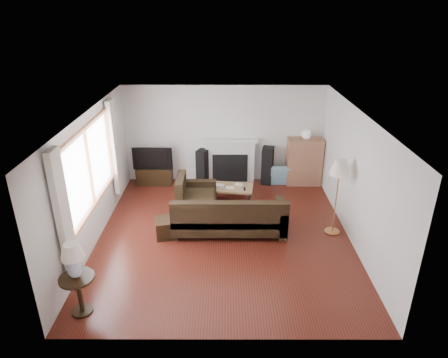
{
  "coord_description": "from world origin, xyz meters",
  "views": [
    {
      "loc": [
        0.02,
        -6.93,
        4.32
      ],
      "look_at": [
        0.0,
        0.3,
        1.1
      ],
      "focal_mm": 32.0,
      "sensor_mm": 36.0,
      "label": 1
    }
  ],
  "objects_px": {
    "side_table": "(80,295)",
    "bookshelf": "(304,162)",
    "sectional_sofa": "(229,215)",
    "coffee_table": "(230,194)",
    "floor_lamp": "(336,197)",
    "tv_stand": "(155,175)"
  },
  "relations": [
    {
      "from": "side_table",
      "to": "bookshelf",
      "type": "bearing_deg",
      "value": 48.43
    },
    {
      "from": "coffee_table",
      "to": "floor_lamp",
      "type": "relative_size",
      "value": 0.66
    },
    {
      "from": "sectional_sofa",
      "to": "coffee_table",
      "type": "distance_m",
      "value": 1.33
    },
    {
      "from": "coffee_table",
      "to": "side_table",
      "type": "relative_size",
      "value": 1.63
    },
    {
      "from": "floor_lamp",
      "to": "coffee_table",
      "type": "bearing_deg",
      "value": 147.47
    },
    {
      "from": "sectional_sofa",
      "to": "coffee_table",
      "type": "relative_size",
      "value": 2.35
    },
    {
      "from": "bookshelf",
      "to": "side_table",
      "type": "bearing_deg",
      "value": -131.57
    },
    {
      "from": "tv_stand",
      "to": "bookshelf",
      "type": "xyz_separation_m",
      "value": [
        3.83,
        0.01,
        0.38
      ]
    },
    {
      "from": "tv_stand",
      "to": "floor_lamp",
      "type": "height_order",
      "value": "floor_lamp"
    },
    {
      "from": "side_table",
      "to": "coffee_table",
      "type": "bearing_deg",
      "value": 57.85
    },
    {
      "from": "bookshelf",
      "to": "sectional_sofa",
      "type": "bearing_deg",
      "value": -128.78
    },
    {
      "from": "coffee_table",
      "to": "floor_lamp",
      "type": "height_order",
      "value": "floor_lamp"
    },
    {
      "from": "coffee_table",
      "to": "bookshelf",
      "type": "bearing_deg",
      "value": 36.89
    },
    {
      "from": "sectional_sofa",
      "to": "floor_lamp",
      "type": "distance_m",
      "value": 2.15
    },
    {
      "from": "tv_stand",
      "to": "sectional_sofa",
      "type": "height_order",
      "value": "sectional_sofa"
    },
    {
      "from": "coffee_table",
      "to": "tv_stand",
      "type": "bearing_deg",
      "value": 158.09
    },
    {
      "from": "sectional_sofa",
      "to": "bookshelf",
      "type": "bearing_deg",
      "value": 51.22
    },
    {
      "from": "bookshelf",
      "to": "coffee_table",
      "type": "xyz_separation_m",
      "value": [
        -1.9,
        -1.08,
        -0.4
      ]
    },
    {
      "from": "sectional_sofa",
      "to": "floor_lamp",
      "type": "bearing_deg",
      "value": -0.36
    },
    {
      "from": "sectional_sofa",
      "to": "coffee_table",
      "type": "xyz_separation_m",
      "value": [
        0.03,
        1.32,
        -0.19
      ]
    },
    {
      "from": "bookshelf",
      "to": "coffee_table",
      "type": "height_order",
      "value": "bookshelf"
    },
    {
      "from": "tv_stand",
      "to": "bookshelf",
      "type": "relative_size",
      "value": 0.74
    }
  ]
}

